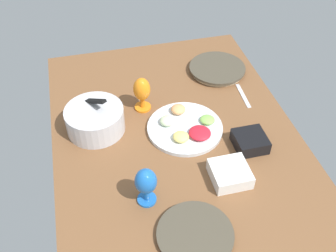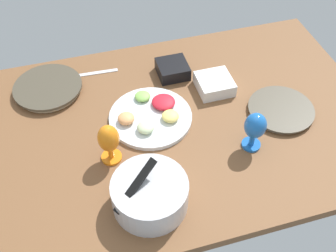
% 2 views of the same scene
% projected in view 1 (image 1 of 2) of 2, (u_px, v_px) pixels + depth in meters
% --- Properties ---
extents(ground_plane, '(1.60, 1.04, 0.04)m').
position_uv_depth(ground_plane, '(180.00, 150.00, 1.67)').
color(ground_plane, brown).
extents(dinner_plate_left, '(0.26, 0.26, 0.02)m').
position_uv_depth(dinner_plate_left, '(195.00, 235.00, 1.34)').
color(dinner_plate_left, beige).
rests_on(dinner_plate_left, ground_plane).
extents(dinner_plate_right, '(0.29, 0.29, 0.03)m').
position_uv_depth(dinner_plate_right, '(217.00, 69.00, 2.03)').
color(dinner_plate_right, beige).
rests_on(dinner_plate_right, ground_plane).
extents(mixing_bowl, '(0.25, 0.25, 0.18)m').
position_uv_depth(mixing_bowl, '(95.00, 119.00, 1.69)').
color(mixing_bowl, silver).
rests_on(mixing_bowl, ground_plane).
extents(fruit_platter, '(0.33, 0.33, 0.05)m').
position_uv_depth(fruit_platter, '(185.00, 127.00, 1.72)').
color(fruit_platter, silver).
rests_on(fruit_platter, ground_plane).
extents(hurricane_glass_orange, '(0.08, 0.08, 0.17)m').
position_uv_depth(hurricane_glass_orange, '(142.00, 91.00, 1.76)').
color(hurricane_glass_orange, orange).
rests_on(hurricane_glass_orange, ground_plane).
extents(hurricane_glass_blue, '(0.08, 0.08, 0.16)m').
position_uv_depth(hurricane_glass_blue, '(146.00, 183.00, 1.39)').
color(hurricane_glass_blue, blue).
rests_on(hurricane_glass_blue, ground_plane).
extents(square_bowl_black, '(0.13, 0.13, 0.06)m').
position_uv_depth(square_bowl_black, '(250.00, 141.00, 1.64)').
color(square_bowl_black, black).
rests_on(square_bowl_black, ground_plane).
extents(square_bowl_white, '(0.14, 0.14, 0.06)m').
position_uv_depth(square_bowl_white, '(230.00, 173.00, 1.51)').
color(square_bowl_white, white).
rests_on(square_bowl_white, ground_plane).
extents(fork_by_right_plate, '(0.18, 0.03, 0.01)m').
position_uv_depth(fork_by_right_plate, '(243.00, 95.00, 1.90)').
color(fork_by_right_plate, silver).
rests_on(fork_by_right_plate, ground_plane).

